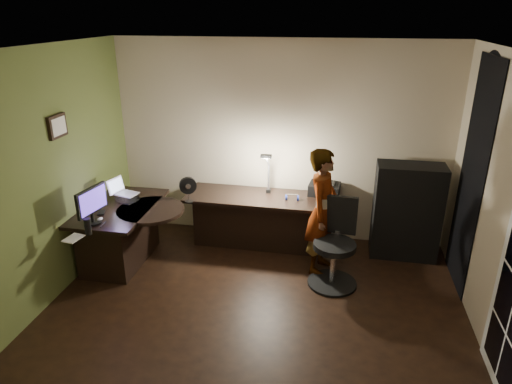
% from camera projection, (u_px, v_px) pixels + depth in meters
% --- Properties ---
extents(floor, '(4.50, 4.00, 0.01)m').
position_uv_depth(floor, '(252.00, 317.00, 4.81)').
color(floor, black).
rests_on(floor, ground).
extents(ceiling, '(4.50, 4.00, 0.01)m').
position_uv_depth(ceiling, '(251.00, 50.00, 3.80)').
color(ceiling, silver).
rests_on(ceiling, floor).
extents(wall_back, '(4.50, 0.01, 2.70)m').
position_uv_depth(wall_back, '(280.00, 143.00, 6.14)').
color(wall_back, '#C0AF90').
rests_on(wall_back, floor).
extents(wall_front, '(4.50, 0.01, 2.70)m').
position_uv_depth(wall_front, '(181.00, 340.00, 2.48)').
color(wall_front, '#C0AF90').
rests_on(wall_front, floor).
extents(wall_left, '(0.01, 4.00, 2.70)m').
position_uv_depth(wall_left, '(37.00, 184.00, 4.69)').
color(wall_left, '#C0AF90').
rests_on(wall_left, floor).
extents(wall_right, '(0.01, 4.00, 2.70)m').
position_uv_depth(wall_right, '(508.00, 218.00, 3.93)').
color(wall_right, '#C0AF90').
rests_on(wall_right, floor).
extents(green_wall_overlay, '(0.00, 4.00, 2.70)m').
position_uv_depth(green_wall_overlay, '(38.00, 184.00, 4.69)').
color(green_wall_overlay, '#57662E').
rests_on(green_wall_overlay, floor).
extents(arched_doorway, '(0.01, 0.90, 2.60)m').
position_uv_depth(arched_doorway, '(472.00, 178.00, 5.00)').
color(arched_doorway, black).
rests_on(arched_doorway, floor).
extents(framed_picture, '(0.04, 0.30, 0.25)m').
position_uv_depth(framed_picture, '(57.00, 126.00, 4.91)').
color(framed_picture, black).
rests_on(framed_picture, wall_left).
extents(desk_left, '(0.83, 1.33, 0.76)m').
position_uv_depth(desk_left, '(123.00, 234.00, 5.76)').
color(desk_left, black).
rests_on(desk_left, floor).
extents(desk_right, '(1.95, 0.71, 0.73)m').
position_uv_depth(desk_right, '(259.00, 221.00, 6.15)').
color(desk_right, black).
rests_on(desk_right, floor).
extents(cabinet, '(0.83, 0.42, 1.24)m').
position_uv_depth(cabinet, '(407.00, 211.00, 5.82)').
color(cabinet, black).
rests_on(cabinet, floor).
extents(laptop_stand, '(0.28, 0.26, 0.10)m').
position_uv_depth(laptop_stand, '(127.00, 198.00, 5.74)').
color(laptop_stand, silver).
rests_on(laptop_stand, desk_left).
extents(laptop, '(0.35, 0.33, 0.20)m').
position_uv_depth(laptop, '(126.00, 187.00, 5.68)').
color(laptop, silver).
rests_on(laptop, laptop_stand).
extents(monitor, '(0.18, 0.48, 0.31)m').
position_uv_depth(monitor, '(91.00, 210.00, 5.11)').
color(monitor, black).
rests_on(monitor, desk_left).
extents(mouse, '(0.07, 0.09, 0.03)m').
position_uv_depth(mouse, '(100.00, 219.00, 5.22)').
color(mouse, silver).
rests_on(mouse, desk_left).
extents(phone, '(0.12, 0.16, 0.01)m').
position_uv_depth(phone, '(102.00, 212.00, 5.42)').
color(phone, black).
rests_on(phone, desk_left).
extents(pen, '(0.03, 0.16, 0.01)m').
position_uv_depth(pen, '(103.00, 224.00, 5.12)').
color(pen, black).
rests_on(pen, desk_left).
extents(speaker, '(0.08, 0.08, 0.18)m').
position_uv_depth(speaker, '(88.00, 227.00, 4.87)').
color(speaker, black).
rests_on(speaker, desk_left).
extents(notepad, '(0.18, 0.23, 0.01)m').
position_uv_depth(notepad, '(73.00, 238.00, 4.81)').
color(notepad, silver).
rests_on(notepad, desk_left).
extents(desk_fan, '(0.25, 0.20, 0.34)m').
position_uv_depth(desk_fan, '(188.00, 190.00, 5.80)').
color(desk_fan, black).
rests_on(desk_fan, desk_right).
extents(headphones, '(0.20, 0.10, 0.09)m').
position_uv_depth(headphones, '(292.00, 197.00, 5.89)').
color(headphones, navy).
rests_on(headphones, desk_right).
extents(printer, '(0.43, 0.35, 0.18)m').
position_uv_depth(printer, '(324.00, 189.00, 6.05)').
color(printer, black).
rests_on(printer, desk_right).
extents(desk_lamp, '(0.26, 0.33, 0.64)m').
position_uv_depth(desk_lamp, '(269.00, 171.00, 6.02)').
color(desk_lamp, black).
rests_on(desk_lamp, desk_right).
extents(office_chair, '(0.64, 0.64, 1.03)m').
position_uv_depth(office_chair, '(335.00, 245.00, 5.20)').
color(office_chair, black).
rests_on(office_chair, floor).
extents(person, '(0.49, 0.63, 1.56)m').
position_uv_depth(person, '(323.00, 212.00, 5.43)').
color(person, '#D8A88C').
rests_on(person, floor).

